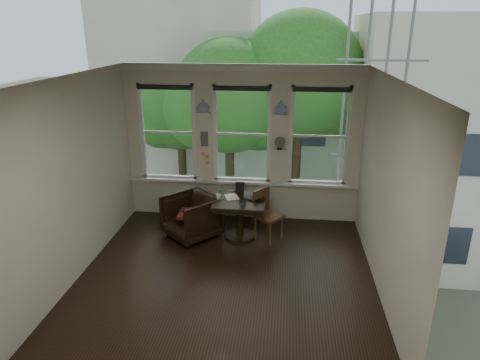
# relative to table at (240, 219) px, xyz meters

# --- Properties ---
(ground) EXTENTS (4.50, 4.50, 0.00)m
(ground) POSITION_rel_table_xyz_m (-0.06, -1.26, -0.38)
(ground) COLOR black
(ground) RESTS_ON ground
(ceiling) EXTENTS (4.50, 4.50, 0.00)m
(ceiling) POSITION_rel_table_xyz_m (-0.06, -1.26, 2.62)
(ceiling) COLOR silver
(ceiling) RESTS_ON ground
(wall_back) EXTENTS (4.50, 0.00, 4.50)m
(wall_back) POSITION_rel_table_xyz_m (-0.06, 0.99, 1.12)
(wall_back) COLOR beige
(wall_back) RESTS_ON ground
(wall_front) EXTENTS (4.50, 0.00, 4.50)m
(wall_front) POSITION_rel_table_xyz_m (-0.06, -3.51, 1.12)
(wall_front) COLOR beige
(wall_front) RESTS_ON ground
(wall_left) EXTENTS (0.00, 4.50, 4.50)m
(wall_left) POSITION_rel_table_xyz_m (-2.31, -1.26, 1.12)
(wall_left) COLOR beige
(wall_left) RESTS_ON ground
(wall_right) EXTENTS (0.00, 4.50, 4.50)m
(wall_right) POSITION_rel_table_xyz_m (2.19, -1.26, 1.12)
(wall_right) COLOR beige
(wall_right) RESTS_ON ground
(window_left) EXTENTS (1.10, 0.12, 1.90)m
(window_left) POSITION_rel_table_xyz_m (-1.51, 0.99, 1.32)
(window_left) COLOR white
(window_left) RESTS_ON ground
(window_center) EXTENTS (1.10, 0.12, 1.90)m
(window_center) POSITION_rel_table_xyz_m (-0.06, 0.99, 1.32)
(window_center) COLOR white
(window_center) RESTS_ON ground
(window_right) EXTENTS (1.10, 0.12, 1.90)m
(window_right) POSITION_rel_table_xyz_m (1.39, 0.99, 1.32)
(window_right) COLOR white
(window_right) RESTS_ON ground
(shelf_left) EXTENTS (0.26, 0.16, 0.03)m
(shelf_left) POSITION_rel_table_xyz_m (-0.79, 0.89, 1.73)
(shelf_left) COLOR white
(shelf_left) RESTS_ON ground
(shelf_right) EXTENTS (0.26, 0.16, 0.03)m
(shelf_right) POSITION_rel_table_xyz_m (0.66, 0.89, 1.73)
(shelf_right) COLOR white
(shelf_right) RESTS_ON ground
(intercom) EXTENTS (0.14, 0.06, 0.28)m
(intercom) POSITION_rel_table_xyz_m (-0.79, 0.92, 1.23)
(intercom) COLOR #59544F
(intercom) RESTS_ON ground
(sticky_notes) EXTENTS (0.16, 0.01, 0.24)m
(sticky_notes) POSITION_rel_table_xyz_m (-0.79, 0.93, 0.88)
(sticky_notes) COLOR pink
(sticky_notes) RESTS_ON ground
(desk_fan) EXTENTS (0.20, 0.20, 0.24)m
(desk_fan) POSITION_rel_table_xyz_m (0.66, 0.87, 1.16)
(desk_fan) COLOR #59544F
(desk_fan) RESTS_ON ground
(vase_left) EXTENTS (0.24, 0.24, 0.25)m
(vase_left) POSITION_rel_table_xyz_m (-0.79, 0.89, 1.86)
(vase_left) COLOR white
(vase_left) RESTS_ON shelf_left
(vase_right) EXTENTS (0.24, 0.24, 0.25)m
(vase_right) POSITION_rel_table_xyz_m (0.66, 0.89, 1.86)
(vase_right) COLOR white
(vase_right) RESTS_ON shelf_right
(table) EXTENTS (0.90, 0.90, 0.75)m
(table) POSITION_rel_table_xyz_m (0.00, 0.00, 0.00)
(table) COLOR black
(table) RESTS_ON ground
(armchair_left) EXTENTS (1.21, 1.21, 0.79)m
(armchair_left) POSITION_rel_table_xyz_m (-0.87, -0.06, 0.02)
(armchair_left) COLOR black
(armchair_left) RESTS_ON ground
(cushion_red) EXTENTS (0.45, 0.45, 0.06)m
(cushion_red) POSITION_rel_table_xyz_m (-0.87, -0.06, 0.08)
(cushion_red) COLOR maroon
(cushion_red) RESTS_ON armchair_left
(side_chair_right) EXTENTS (0.59, 0.59, 0.92)m
(side_chair_right) POSITION_rel_table_xyz_m (0.53, -0.01, 0.09)
(side_chair_right) COLOR #402D17
(side_chair_right) RESTS_ON ground
(laptop) EXTENTS (0.41, 0.36, 0.03)m
(laptop) POSITION_rel_table_xyz_m (0.21, -0.03, 0.39)
(laptop) COLOR black
(laptop) RESTS_ON table
(mug) EXTENTS (0.12, 0.12, 0.09)m
(mug) POSITION_rel_table_xyz_m (-0.37, -0.04, 0.42)
(mug) COLOR white
(mug) RESTS_ON table
(drinking_glass) EXTENTS (0.13, 0.13, 0.10)m
(drinking_glass) POSITION_rel_table_xyz_m (0.09, -0.32, 0.42)
(drinking_glass) COLOR white
(drinking_glass) RESTS_ON table
(tablet) EXTENTS (0.16, 0.08, 0.22)m
(tablet) POSITION_rel_table_xyz_m (-0.03, 0.27, 0.48)
(tablet) COLOR black
(tablet) RESTS_ON table
(papers) EXTENTS (0.31, 0.36, 0.00)m
(papers) POSITION_rel_table_xyz_m (-0.16, 0.10, 0.38)
(papers) COLOR silver
(papers) RESTS_ON table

